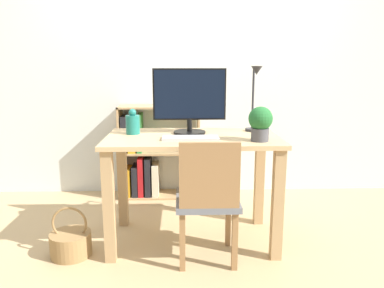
# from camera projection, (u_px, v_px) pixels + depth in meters

# --- Properties ---
(ground_plane) EXTENTS (10.00, 10.00, 0.00)m
(ground_plane) POSITION_uv_depth(u_px,v_px,m) (192.00, 240.00, 2.75)
(ground_plane) COLOR tan
(wall_back) EXTENTS (8.00, 0.05, 2.60)m
(wall_back) POSITION_uv_depth(u_px,v_px,m) (189.00, 60.00, 3.59)
(wall_back) COLOR silver
(wall_back) RESTS_ON ground_plane
(desk) EXTENTS (1.19, 0.68, 0.78)m
(desk) POSITION_uv_depth(u_px,v_px,m) (192.00, 159.00, 2.62)
(desk) COLOR tan
(desk) RESTS_ON ground_plane
(monitor) EXTENTS (0.52, 0.23, 0.46)m
(monitor) POSITION_uv_depth(u_px,v_px,m) (189.00, 98.00, 2.64)
(monitor) COLOR black
(monitor) RESTS_ON desk
(keyboard) EXTENTS (0.38, 0.14, 0.02)m
(keyboard) POSITION_uv_depth(u_px,v_px,m) (191.00, 138.00, 2.48)
(keyboard) COLOR #B2B2B7
(keyboard) RESTS_ON desk
(vase) EXTENTS (0.10, 0.10, 0.18)m
(vase) POSITION_uv_depth(u_px,v_px,m) (133.00, 123.00, 2.65)
(vase) COLOR #1E7266
(vase) RESTS_ON desk
(desk_lamp) EXTENTS (0.10, 0.19, 0.48)m
(desk_lamp) POSITION_uv_depth(u_px,v_px,m) (255.00, 92.00, 2.67)
(desk_lamp) COLOR #2D2D33
(desk_lamp) RESTS_ON desk
(potted_plant) EXTENTS (0.16, 0.16, 0.22)m
(potted_plant) POSITION_uv_depth(u_px,v_px,m) (260.00, 122.00, 2.39)
(potted_plant) COLOR #4C4C51
(potted_plant) RESTS_ON desk
(chair) EXTENTS (0.40, 0.40, 0.82)m
(chair) POSITION_uv_depth(u_px,v_px,m) (208.00, 197.00, 2.35)
(chair) COLOR slate
(chair) RESTS_ON ground_plane
(bookshelf) EXTENTS (0.76, 0.28, 0.88)m
(bookshelf) POSITION_uv_depth(u_px,v_px,m) (146.00, 158.00, 3.60)
(bookshelf) COLOR tan
(bookshelf) RESTS_ON ground_plane
(basket) EXTENTS (0.27, 0.27, 0.35)m
(basket) POSITION_uv_depth(u_px,v_px,m) (71.00, 243.00, 2.51)
(basket) COLOR #997547
(basket) RESTS_ON ground_plane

